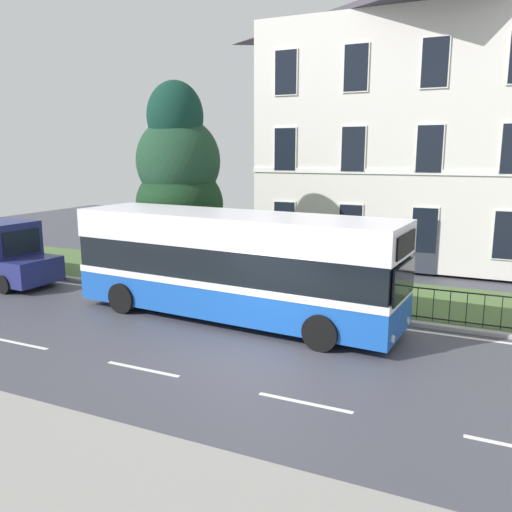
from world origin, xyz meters
TOP-DOWN VIEW (x-y plane):
  - ground_plane at (0.00, 0.86)m, footprint 60.00×56.00m
  - georgian_townhouse at (2.62, 15.05)m, footprint 15.44×8.90m
  - iron_verge_railing at (2.62, 4.40)m, footprint 19.48×0.04m
  - evergreen_tree at (-5.79, 5.90)m, footprint 3.57×3.40m
  - single_decker_bus at (-1.83, 2.52)m, footprint 10.30×3.23m
  - litter_bin at (2.02, 4.77)m, footprint 0.56×0.56m

SIDE VIEW (x-z plane):
  - ground_plane at x=0.00m, z-range -0.11..0.07m
  - iron_verge_railing at x=2.62m, z-range 0.14..1.11m
  - litter_bin at x=2.02m, z-range 0.12..1.18m
  - single_decker_bus at x=-1.83m, z-range 0.08..3.29m
  - evergreen_tree at x=-5.79m, z-range -0.30..7.14m
  - georgian_townhouse at x=2.62m, z-range 0.16..12.95m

